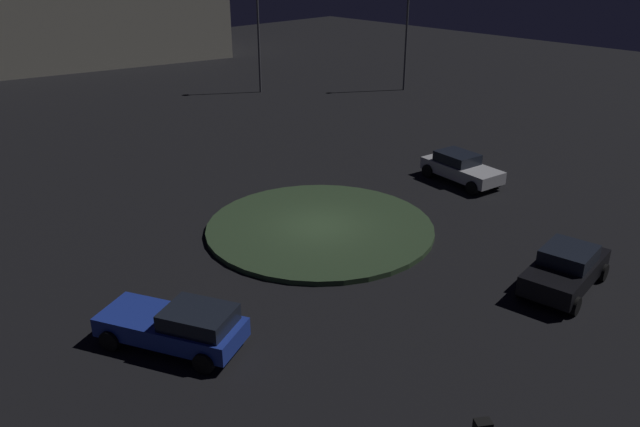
{
  "coord_description": "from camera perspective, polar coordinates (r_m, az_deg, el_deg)",
  "views": [
    {
      "loc": [
        -17.42,
        -18.14,
        11.71
      ],
      "look_at": [
        0.0,
        0.0,
        0.78
      ],
      "focal_mm": 35.58,
      "sensor_mm": 36.0,
      "label": 1
    }
  ],
  "objects": [
    {
      "name": "ground_plane",
      "position": [
        27.74,
        0.0,
        -1.48
      ],
      "size": [
        117.94,
        117.94,
        0.0
      ],
      "primitive_type": "plane",
      "color": "black"
    },
    {
      "name": "roundabout_island",
      "position": [
        27.7,
        0.0,
        -1.27
      ],
      "size": [
        9.92,
        9.92,
        0.22
      ],
      "primitive_type": "cylinder",
      "color": "#2D4228",
      "rests_on": "ground_plane"
    },
    {
      "name": "car_blue",
      "position": [
        20.31,
        -12.69,
        -9.78
      ],
      "size": [
        3.62,
        4.9,
        1.48
      ],
      "rotation": [
        0.0,
        0.0,
        2.02
      ],
      "color": "#1E38A5",
      "rests_on": "ground_plane"
    },
    {
      "name": "car_silver",
      "position": [
        33.83,
        12.54,
        4.07
      ],
      "size": [
        2.54,
        4.55,
        1.5
      ],
      "rotation": [
        0.0,
        0.0,
        4.56
      ],
      "color": "silver",
      "rests_on": "ground_plane"
    },
    {
      "name": "car_black",
      "position": [
        24.57,
        21.23,
        -4.61
      ],
      "size": [
        4.4,
        2.53,
        1.58
      ],
      "rotation": [
        0.0,
        0.0,
        3.26
      ],
      "color": "black",
      "rests_on": "ground_plane"
    },
    {
      "name": "streetlamp_northeast",
      "position": [
        53.96,
        7.85,
        16.82
      ],
      "size": [
        0.45,
        0.45,
        9.41
      ],
      "color": "#4C4C51",
      "rests_on": "ground_plane"
    },
    {
      "name": "streetlamp_northeast_near",
      "position": [
        52.87,
        -5.61,
        17.13
      ],
      "size": [
        0.55,
        0.55,
        9.02
      ],
      "color": "#4C4C51",
      "rests_on": "ground_plane"
    },
    {
      "name": "store_building",
      "position": [
        70.8,
        -25.82,
        15.58
      ],
      "size": [
        41.63,
        20.95,
        9.37
      ],
      "rotation": [
        0.0,
        0.0,
        2.94
      ],
      "color": "#ADA893",
      "rests_on": "ground_plane"
    }
  ]
}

